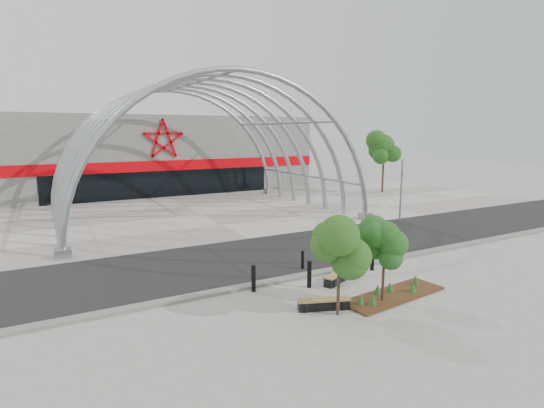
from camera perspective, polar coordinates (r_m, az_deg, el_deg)
The scene contains 18 objects.
ground at distance 19.83m, azimuth 5.63°, elevation -9.16°, with size 140.00×140.00×0.00m, color gray.
road at distance 22.66m, azimuth 0.61°, elevation -6.66°, with size 140.00×7.00×0.02m, color black.
forecourt at distance 33.35m, azimuth -9.53°, elevation -1.43°, with size 60.00×17.00×0.04m, color gray.
kerb at distance 19.62m, azimuth 6.05°, elevation -9.19°, with size 60.00×0.50×0.12m, color #63635E.
arena_building at distance 50.11m, azimuth -16.49°, elevation 6.58°, with size 34.00×15.24×8.00m.
vault_canopy at distance 33.35m, azimuth -9.53°, elevation -1.44°, with size 20.80×15.80×20.36m.
planting_bed at distance 17.66m, azimuth 15.85°, elevation -11.51°, with size 4.79×1.95×0.49m.
signal_pole at distance 31.13m, azimuth 16.97°, elevation 1.86°, with size 0.31×0.63×4.53m.
street_tree_0 at distance 14.84m, azimuth 9.08°, elevation -5.33°, with size 1.57×1.57×3.59m.
street_tree_1 at distance 16.35m, azimuth 14.91°, elevation -5.33°, with size 1.32×1.32×3.13m.
bench_0 at distance 15.96m, azimuth 6.97°, elevation -13.25°, with size 1.96×1.06×0.40m.
bench_1 at distance 18.80m, azimuth 8.99°, elevation -9.63°, with size 2.04×1.25×0.43m.
bollard_0 at distance 17.37m, azimuth -2.50°, elevation -9.97°, with size 0.18×0.18×1.10m, color black.
bollard_1 at distance 17.86m, azimuth 5.05°, elevation -9.38°, with size 0.18×0.18×1.14m, color black.
bollard_2 at distance 20.16m, azimuth 4.14°, elevation -7.50°, with size 0.14×0.14×0.88m, color black.
bollard_3 at distance 20.44m, azimuth 13.35°, elevation -7.12°, with size 0.18×0.18×1.15m, color black.
bollard_4 at distance 21.22m, azimuth 13.14°, elevation -6.60°, with size 0.17×0.17×1.06m, color black.
bg_tree_1 at distance 46.10m, azimuth 14.81°, elevation 6.74°, with size 2.70×2.70×5.91m.
Camera 1 is at (-10.64, -15.46, 6.41)m, focal length 28.00 mm.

